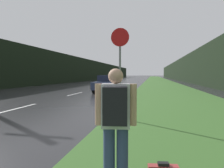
% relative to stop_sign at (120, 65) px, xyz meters
% --- Properties ---
extents(grass_verge, '(6.00, 240.00, 0.02)m').
position_rel_stop_sign_xyz_m(grass_verge, '(2.51, 32.34, -1.84)').
color(grass_verge, '#386028').
rests_on(grass_verge, ground_plane).
extents(lane_stripe_b, '(0.12, 3.00, 0.01)m').
position_rel_stop_sign_xyz_m(lane_stripe_b, '(-4.88, 1.09, -1.84)').
color(lane_stripe_b, silver).
rests_on(lane_stripe_b, ground_plane).
extents(lane_stripe_c, '(0.12, 3.00, 0.01)m').
position_rel_stop_sign_xyz_m(lane_stripe_c, '(-4.88, 8.09, -1.84)').
color(lane_stripe_c, silver).
rests_on(lane_stripe_c, ground_plane).
extents(lane_stripe_d, '(0.12, 3.00, 0.01)m').
position_rel_stop_sign_xyz_m(lane_stripe_d, '(-4.88, 15.09, -1.84)').
color(lane_stripe_d, silver).
rests_on(lane_stripe_d, ground_plane).
extents(treeline_far_side, '(2.00, 140.00, 5.23)m').
position_rel_stop_sign_xyz_m(treeline_far_side, '(-15.27, 42.34, 0.77)').
color(treeline_far_side, black).
rests_on(treeline_far_side, ground_plane).
extents(treeline_near_side, '(2.00, 140.00, 5.34)m').
position_rel_stop_sign_xyz_m(treeline_near_side, '(8.51, 42.34, 0.82)').
color(treeline_near_side, black).
rests_on(treeline_near_side, ground_plane).
extents(stop_sign, '(0.62, 0.07, 3.11)m').
position_rel_stop_sign_xyz_m(stop_sign, '(0.00, 0.00, 0.00)').
color(stop_sign, slate).
rests_on(stop_sign, ground_plane).
extents(hitchhiker_with_backpack, '(0.56, 0.44, 1.61)m').
position_rel_stop_sign_xyz_m(hitchhiker_with_backpack, '(0.61, -4.15, -0.92)').
color(hitchhiker_with_backpack, navy).
rests_on(hitchhiker_with_backpack, ground_plane).
extents(car_passing_near, '(1.82, 4.43, 1.47)m').
position_rel_stop_sign_xyz_m(car_passing_near, '(-2.69, 10.08, -1.10)').
color(car_passing_near, '#2D3856').
rests_on(car_passing_near, ground_plane).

